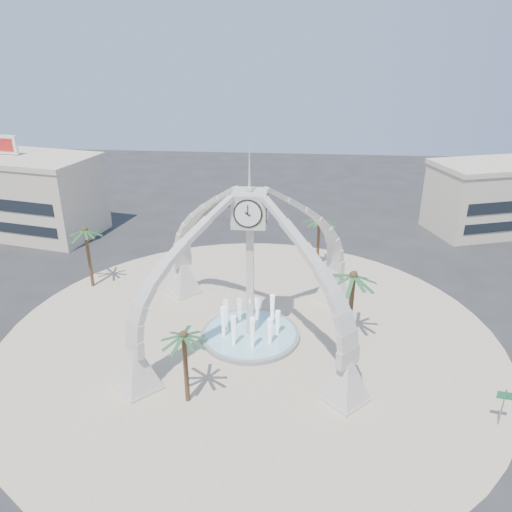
# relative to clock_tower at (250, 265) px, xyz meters

# --- Properties ---
(ground) EXTENTS (140.00, 140.00, 0.00)m
(ground) POSITION_rel_clock_tower_xyz_m (0.00, 0.00, -6.49)
(ground) COLOR #282828
(ground) RESTS_ON ground
(plaza) EXTENTS (40.00, 40.00, 0.06)m
(plaza) POSITION_rel_clock_tower_xyz_m (0.00, 0.00, -6.46)
(plaza) COLOR beige
(plaza) RESTS_ON ground
(clock_tower) EXTENTS (17.94, 17.94, 16.30)m
(clock_tower) POSITION_rel_clock_tower_xyz_m (0.00, 0.00, 0.00)
(clock_tower) COLOR beige
(clock_tower) RESTS_ON ground
(fountain) EXTENTS (8.00, 8.00, 3.62)m
(fountain) POSITION_rel_clock_tower_xyz_m (0.00, 0.00, -6.20)
(fountain) COLOR gray
(fountain) RESTS_ON ground
(building_nw) EXTENTS (23.75, 13.73, 11.90)m
(building_nw) POSITION_rel_clock_tower_xyz_m (-32.00, 22.00, -1.66)
(building_nw) COLOR beige
(building_nw) RESTS_ON ground
(building_ne) EXTENTS (21.87, 14.17, 8.60)m
(building_ne) POSITION_rel_clock_tower_xyz_m (30.00, 28.00, -2.18)
(building_ne) COLOR beige
(building_ne) RESTS_ON ground
(palm_east) EXTENTS (4.60, 4.60, 6.69)m
(palm_east) POSITION_rel_clock_tower_xyz_m (7.87, 0.11, -0.67)
(palm_east) COLOR brown
(palm_east) RESTS_ON ground
(palm_west) EXTENTS (4.11, 4.11, 6.58)m
(palm_west) POSITION_rel_clock_tower_xyz_m (-16.29, 7.66, -0.66)
(palm_west) COLOR brown
(palm_west) RESTS_ON ground
(palm_north) EXTENTS (3.98, 3.98, 6.23)m
(palm_north) POSITION_rel_clock_tower_xyz_m (5.70, 13.69, -1.01)
(palm_north) COLOR brown
(palm_north) RESTS_ON ground
(palm_south) EXTENTS (4.45, 4.45, 5.87)m
(palm_south) POSITION_rel_clock_tower_xyz_m (-3.42, -8.07, -1.36)
(palm_south) COLOR brown
(palm_south) RESTS_ON ground
(street_sign) EXTENTS (1.01, 0.19, 2.77)m
(street_sign) POSITION_rel_clock_tower_xyz_m (16.57, -8.58, -4.51)
(street_sign) COLOR slate
(street_sign) RESTS_ON ground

